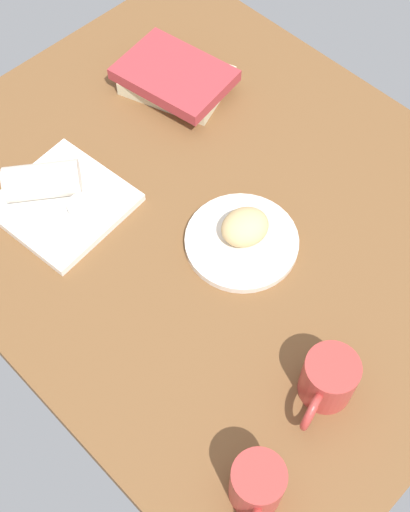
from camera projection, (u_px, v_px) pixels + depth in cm
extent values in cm
cube|color=brown|center=(214.00, 212.00, 123.85)|extent=(110.00, 90.00, 4.00)
cylinder|color=silver|center=(242.00, 242.00, 117.22)|extent=(20.09, 20.09, 1.40)
ellipsoid|color=#D7B276|center=(245.00, 227.00, 114.79)|extent=(8.95, 9.88, 5.32)
cube|color=white|center=(63.00, 203.00, 121.42)|extent=(23.15, 23.15, 1.60)
cylinder|color=silver|center=(82.00, 208.00, 118.29)|extent=(5.08, 5.08, 2.62)
cylinder|color=#C04E2C|center=(81.00, 205.00, 117.43)|extent=(4.16, 4.16, 0.40)
cylinder|color=beige|center=(43.00, 181.00, 119.06)|extent=(13.05, 14.53, 6.43)
cube|color=beige|center=(177.00, 81.00, 136.88)|extent=(23.68, 20.82, 2.94)
cube|color=#A53338|center=(174.00, 75.00, 133.91)|extent=(24.15, 18.86, 2.52)
cylinder|color=#B23833|center=(329.00, 378.00, 99.91)|extent=(8.35, 8.35, 9.11)
cylinder|color=olive|center=(333.00, 368.00, 96.54)|extent=(6.84, 6.84, 0.40)
torus|color=#B23833|center=(312.00, 410.00, 97.35)|extent=(2.86, 6.75, 6.67)
cylinder|color=#B23833|center=(257.00, 484.00, 91.51)|extent=(7.60, 7.60, 9.83)
cylinder|color=#B17E43|center=(259.00, 476.00, 87.83)|extent=(6.23, 6.23, 0.40)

